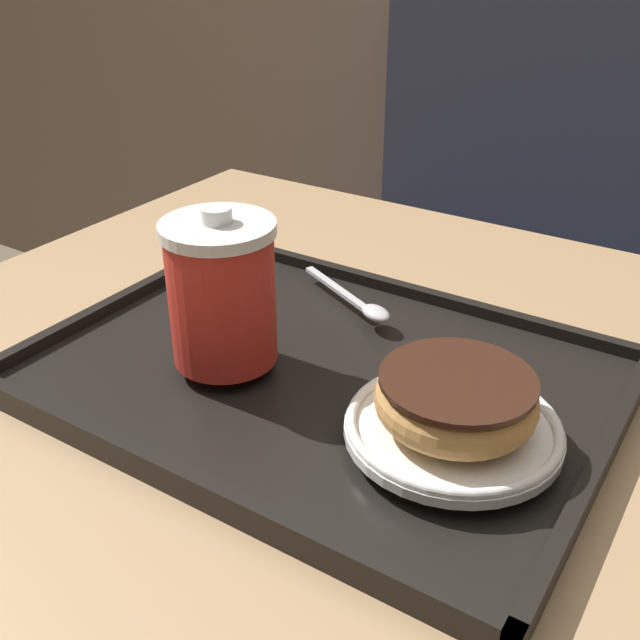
# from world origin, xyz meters

# --- Properties ---
(cafe_table) EXTENTS (0.87, 0.87, 0.75)m
(cafe_table) POSITION_xyz_m (0.00, 0.00, 0.56)
(cafe_table) COLOR tan
(cafe_table) RESTS_ON ground_plane
(serving_tray) EXTENTS (0.49, 0.36, 0.02)m
(serving_tray) POSITION_xyz_m (0.03, -0.01, 0.76)
(serving_tray) COLOR black
(serving_tray) RESTS_ON cafe_table
(coffee_cup_front) EXTENTS (0.10, 0.10, 0.14)m
(coffee_cup_front) POSITION_xyz_m (-0.05, -0.05, 0.84)
(coffee_cup_front) COLOR red
(coffee_cup_front) RESTS_ON serving_tray
(plate_with_chocolate_donut) EXTENTS (0.16, 0.16, 0.01)m
(plate_with_chocolate_donut) POSITION_xyz_m (0.17, -0.05, 0.78)
(plate_with_chocolate_donut) COLOR white
(plate_with_chocolate_donut) RESTS_ON serving_tray
(donut_chocolate_glazed) EXTENTS (0.12, 0.12, 0.04)m
(donut_chocolate_glazed) POSITION_xyz_m (0.17, -0.05, 0.81)
(donut_chocolate_glazed) COLOR tan
(donut_chocolate_glazed) RESTS_ON plate_with_chocolate_donut
(spoon) EXTENTS (0.14, 0.08, 0.01)m
(spoon) POSITION_xyz_m (0.01, 0.09, 0.78)
(spoon) COLOR silver
(spoon) RESTS_ON serving_tray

